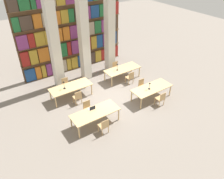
{
  "coord_description": "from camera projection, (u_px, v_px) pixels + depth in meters",
  "views": [
    {
      "loc": [
        -5.71,
        -8.6,
        7.54
      ],
      "look_at": [
        0.0,
        -0.13,
        0.67
      ],
      "focal_mm": 35.0,
      "sensor_mm": 36.0,
      "label": 1
    }
  ],
  "objects": [
    {
      "name": "ground_plane",
      "position": [
        111.0,
        98.0,
        12.78
      ],
      "size": [
        40.0,
        40.0,
        0.0
      ],
      "primitive_type": "plane",
      "color": "gray"
    },
    {
      "name": "chair_1",
      "position": [
        88.0,
        108.0,
        11.24
      ],
      "size": [
        0.42,
        0.4,
        0.86
      ],
      "rotation": [
        0.0,
        0.0,
        3.14
      ],
      "color": "tan",
      "rests_on": "ground_plane"
    },
    {
      "name": "laptop",
      "position": [
        92.0,
        108.0,
        10.72
      ],
      "size": [
        0.32,
        0.22,
        0.21
      ],
      "rotation": [
        0.0,
        0.0,
        3.14
      ],
      "color": "silver",
      "rests_on": "reading_table_0"
    },
    {
      "name": "pillar_left",
      "position": [
        54.0,
        40.0,
        12.24
      ],
      "size": [
        0.54,
        0.54,
        6.0
      ],
      "color": "silver",
      "rests_on": "ground_plane"
    },
    {
      "name": "desk_lamp_0",
      "position": [
        150.0,
        85.0,
        12.06
      ],
      "size": [
        0.14,
        0.14,
        0.42
      ],
      "color": "black",
      "rests_on": "reading_table_1"
    },
    {
      "name": "pillar_right",
      "position": [
        110.0,
        28.0,
        14.0
      ],
      "size": [
        0.54,
        0.54,
        6.0
      ],
      "color": "silver",
      "rests_on": "ground_plane"
    },
    {
      "name": "desk_lamp_1",
      "position": [
        64.0,
        84.0,
        12.07
      ],
      "size": [
        0.14,
        0.14,
        0.48
      ],
      "color": "black",
      "rests_on": "reading_table_2"
    },
    {
      "name": "pillar_center",
      "position": [
        83.0,
        34.0,
        13.12
      ],
      "size": [
        0.54,
        0.54,
        6.0
      ],
      "color": "silver",
      "rests_on": "ground_plane"
    },
    {
      "name": "reading_table_0",
      "position": [
        95.0,
        113.0,
        10.59
      ],
      "size": [
        2.39,
        0.98,
        0.74
      ],
      "color": "tan",
      "rests_on": "ground_plane"
    },
    {
      "name": "chair_0",
      "position": [
        104.0,
        126.0,
        10.17
      ],
      "size": [
        0.42,
        0.4,
        0.86
      ],
      "color": "tan",
      "rests_on": "ground_plane"
    },
    {
      "name": "reading_table_1",
      "position": [
        152.0,
        89.0,
        12.37
      ],
      "size": [
        2.39,
        0.98,
        0.74
      ],
      "color": "tan",
      "rests_on": "ground_plane"
    },
    {
      "name": "chair_7",
      "position": [
        116.0,
        68.0,
        14.91
      ],
      "size": [
        0.42,
        0.4,
        0.86
      ],
      "rotation": [
        0.0,
        0.0,
        3.14
      ],
      "color": "tan",
      "rests_on": "ground_plane"
    },
    {
      "name": "chair_2",
      "position": [
        161.0,
        98.0,
        11.95
      ],
      "size": [
        0.42,
        0.4,
        0.86
      ],
      "color": "tan",
      "rests_on": "ground_plane"
    },
    {
      "name": "bookshelf_bank",
      "position": [
        72.0,
        32.0,
        14.38
      ],
      "size": [
        7.36,
        0.35,
        5.5
      ],
      "color": "brown",
      "rests_on": "ground_plane"
    },
    {
      "name": "chair_6",
      "position": [
        130.0,
        77.0,
        13.84
      ],
      "size": [
        0.42,
        0.4,
        0.86
      ],
      "color": "tan",
      "rests_on": "ground_plane"
    },
    {
      "name": "chair_5",
      "position": [
        66.0,
        84.0,
        13.13
      ],
      "size": [
        0.42,
        0.4,
        0.86
      ],
      "rotation": [
        0.0,
        0.0,
        3.14
      ],
      "color": "tan",
      "rests_on": "ground_plane"
    },
    {
      "name": "chair_3",
      "position": [
        142.0,
        86.0,
        13.02
      ],
      "size": [
        0.42,
        0.4,
        0.86
      ],
      "rotation": [
        0.0,
        0.0,
        3.14
      ],
      "color": "tan",
      "rests_on": "ground_plane"
    },
    {
      "name": "chair_4",
      "position": [
        78.0,
        97.0,
        12.06
      ],
      "size": [
        0.42,
        0.4,
        0.86
      ],
      "color": "tan",
      "rests_on": "ground_plane"
    },
    {
      "name": "reading_table_2",
      "position": [
        71.0,
        87.0,
        12.47
      ],
      "size": [
        2.39,
        0.98,
        0.74
      ],
      "color": "tan",
      "rests_on": "ground_plane"
    },
    {
      "name": "reading_table_3",
      "position": [
        122.0,
        70.0,
        14.23
      ],
      "size": [
        2.39,
        0.98,
        0.74
      ],
      "color": "tan",
      "rests_on": "ground_plane"
    },
    {
      "name": "desk_lamp_2",
      "position": [
        117.0,
        66.0,
        13.86
      ],
      "size": [
        0.14,
        0.14,
        0.46
      ],
      "color": "black",
      "rests_on": "reading_table_3"
    }
  ]
}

